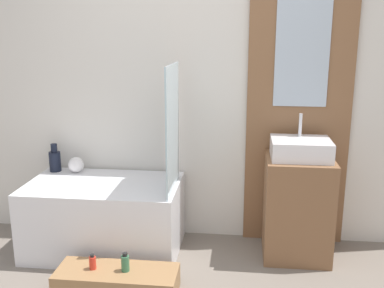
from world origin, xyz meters
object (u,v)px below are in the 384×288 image
object	(u,v)px
vase_tall_dark	(55,160)
vase_round_light	(76,165)
wooden_step_bench	(117,281)
bottle_soap_primary	(93,262)
bathtub	(105,216)
bottle_soap_secondary	(125,263)
sink	(301,149)

from	to	relation	value
vase_tall_dark	vase_round_light	distance (m)	0.19
wooden_step_bench	vase_round_light	world-z (taller)	vase_round_light
vase_round_light	bottle_soap_primary	xyz separation A→B (m)	(0.40, -0.82, -0.42)
bathtub	vase_round_light	xyz separation A→B (m)	(-0.30, 0.24, 0.34)
vase_round_light	bottle_soap_secondary	bearing A→B (deg)	-53.05
sink	bottle_soap_primary	distance (m)	1.68
wooden_step_bench	bottle_soap_secondary	size ratio (longest dim) A/B	6.22
wooden_step_bench	sink	bearing A→B (deg)	28.71
vase_tall_dark	sink	bearing A→B (deg)	-4.70
wooden_step_bench	vase_round_light	xyz separation A→B (m)	(-0.56, 0.82, 0.54)
vase_tall_dark	bottle_soap_primary	bearing A→B (deg)	-55.22
wooden_step_bench	vase_tall_dark	distance (m)	1.26
vase_tall_dark	bottle_soap_primary	size ratio (longest dim) A/B	2.20
vase_tall_dark	vase_round_light	size ratio (longest dim) A/B	1.82
wooden_step_bench	bottle_soap_secondary	world-z (taller)	bottle_soap_secondary
bottle_soap_primary	bathtub	bearing A→B (deg)	99.10
wooden_step_bench	bottle_soap_primary	world-z (taller)	bottle_soap_primary
sink	vase_tall_dark	world-z (taller)	sink
bottle_soap_primary	bottle_soap_secondary	distance (m)	0.22
wooden_step_bench	vase_tall_dark	xyz separation A→B (m)	(-0.75, 0.84, 0.57)
bottle_soap_secondary	wooden_step_bench	bearing A→B (deg)	180.00
wooden_step_bench	bathtub	bearing A→B (deg)	113.62
bathtub	sink	bearing A→B (deg)	3.56
bathtub	bottle_soap_primary	world-z (taller)	bathtub
bathtub	sink	world-z (taller)	sink
wooden_step_bench	sink	distance (m)	1.61
bottle_soap_primary	bottle_soap_secondary	bearing A→B (deg)	0.00
sink	bottle_soap_secondary	size ratio (longest dim) A/B	3.33
sink	vase_round_light	distance (m)	1.82
wooden_step_bench	vase_tall_dark	world-z (taller)	vase_tall_dark
bathtub	bottle_soap_secondary	size ratio (longest dim) A/B	9.02
wooden_step_bench	sink	xyz separation A→B (m)	(1.24, 0.68, 0.77)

